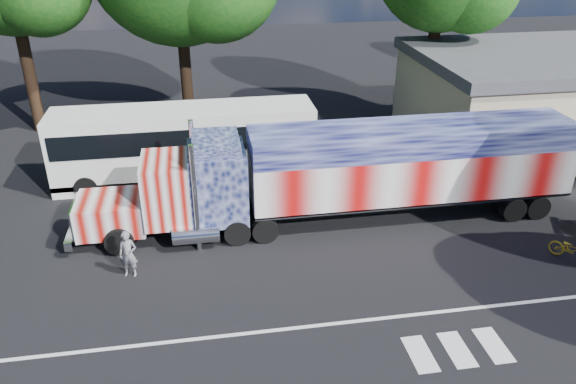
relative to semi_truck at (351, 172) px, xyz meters
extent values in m
plane|color=black|center=(-2.80, -3.60, -2.32)|extent=(100.00, 100.00, 0.00)
cube|color=silver|center=(-2.80, -6.60, -2.31)|extent=(30.00, 0.15, 0.01)
cube|color=silver|center=(0.00, -8.40, -2.31)|extent=(0.70, 1.60, 0.01)
cube|color=silver|center=(1.20, -8.40, -2.31)|extent=(0.70, 1.60, 0.01)
cube|color=silver|center=(2.40, -8.40, -2.31)|extent=(0.70, 1.60, 0.01)
cube|color=black|center=(-6.60, 0.00, -1.60)|extent=(9.22, 1.02, 0.31)
cube|color=tan|center=(-9.88, 0.00, -1.09)|extent=(2.66, 2.25, 1.33)
cube|color=silver|center=(-11.26, 0.00, -1.09)|extent=(0.12, 1.95, 1.19)
cube|color=silver|center=(-11.47, 0.00, -1.76)|extent=(0.31, 2.56, 0.37)
cube|color=tan|center=(-7.63, 0.00, -0.17)|extent=(1.84, 2.56, 2.56)
cube|color=black|center=(-8.50, 0.00, 0.29)|extent=(0.06, 2.15, 0.92)
cube|color=#484F7D|center=(-5.58, 0.00, -0.07)|extent=(2.25, 2.56, 2.97)
cube|color=#484F7D|center=(-5.58, 0.00, 1.62)|extent=(1.84, 2.46, 0.51)
cylinder|color=silver|center=(-6.50, 1.35, -0.07)|extent=(0.20, 0.20, 4.51)
cylinder|color=silver|center=(-6.50, -1.35, -0.07)|extent=(0.20, 0.20, 4.51)
cylinder|color=silver|center=(-6.60, 1.33, -1.65)|extent=(1.84, 0.68, 0.68)
cylinder|color=silver|center=(-6.60, -1.33, -1.65)|extent=(1.84, 0.68, 0.68)
cylinder|color=black|center=(-9.57, -1.13, -1.76)|extent=(1.13, 0.36, 1.13)
cylinder|color=black|center=(-9.57, 1.13, -1.76)|extent=(1.13, 0.36, 1.13)
cylinder|color=black|center=(-4.96, -1.08, -1.79)|extent=(1.07, 0.56, 1.07)
cylinder|color=black|center=(-4.96, 1.08, -1.79)|extent=(1.07, 0.56, 1.07)
cylinder|color=black|center=(-3.84, -1.08, -1.79)|extent=(1.07, 0.56, 1.07)
cylinder|color=black|center=(-3.84, 1.08, -1.79)|extent=(1.07, 0.56, 1.07)
cube|color=black|center=(2.62, 0.00, -1.35)|extent=(13.31, 1.13, 0.31)
cube|color=#DC7D7D|center=(2.62, 0.00, -0.17)|extent=(13.72, 2.66, 2.05)
cube|color=#454B88|center=(2.62, 0.00, 1.37)|extent=(13.72, 2.66, 1.02)
cube|color=silver|center=(2.62, 0.00, -1.19)|extent=(13.72, 2.66, 0.12)
cube|color=silver|center=(9.50, 0.00, 0.34)|extent=(0.04, 2.56, 2.97)
cylinder|color=black|center=(7.02, -1.08, -1.79)|extent=(1.07, 0.56, 1.07)
cylinder|color=black|center=(7.02, 1.08, -1.79)|extent=(1.07, 0.56, 1.07)
cylinder|color=black|center=(8.15, -1.08, -1.79)|extent=(1.07, 0.56, 1.07)
cylinder|color=black|center=(8.15, 1.08, -1.79)|extent=(1.07, 0.56, 1.07)
cube|color=white|center=(-6.90, 5.44, -0.49)|extent=(12.57, 2.72, 3.67)
cube|color=black|center=(-6.90, 5.44, 0.19)|extent=(12.15, 2.79, 1.15)
cube|color=black|center=(-6.90, 5.44, -1.85)|extent=(12.57, 2.72, 0.26)
cube|color=black|center=(-13.19, 5.44, -0.33)|extent=(0.06, 2.41, 1.47)
cylinder|color=black|center=(-11.61, 4.13, -1.80)|extent=(1.05, 0.31, 1.05)
cylinder|color=black|center=(-11.61, 6.75, -1.80)|extent=(1.05, 0.31, 1.05)
cylinder|color=black|center=(-3.76, 4.13, -1.80)|extent=(1.05, 0.31, 1.05)
cylinder|color=black|center=(-3.76, 6.75, -1.80)|extent=(1.05, 0.31, 1.05)
cylinder|color=black|center=(-2.82, 4.13, -1.80)|extent=(1.05, 0.31, 1.05)
cylinder|color=black|center=(-2.82, 6.75, -1.80)|extent=(1.05, 0.31, 1.05)
cube|color=#1E5926|center=(9.20, 2.36, 0.08)|extent=(1.60, 0.08, 1.20)
imported|color=slate|center=(-9.06, -2.67, -1.40)|extent=(0.74, 0.56, 1.83)
imported|color=gold|center=(7.65, -4.46, -1.85)|extent=(1.58, 1.80, 0.94)
cylinder|color=black|center=(-15.79, 13.98, 1.63)|extent=(0.70, 0.70, 7.89)
cylinder|color=black|center=(8.14, 11.71, 1.42)|extent=(0.70, 0.70, 7.48)
cylinder|color=black|center=(-6.74, 14.11, 1.67)|extent=(0.70, 0.70, 7.99)
camera|label=1|loc=(-6.13, -20.62, 9.84)|focal=35.00mm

